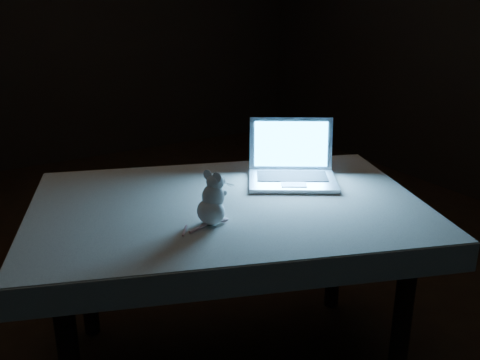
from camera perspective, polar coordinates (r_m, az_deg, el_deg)
floor at (r=2.77m, az=-4.23°, el=-11.40°), size 5.00×5.00×0.00m
back_wall at (r=4.73m, az=-19.58°, el=17.16°), size 4.50×0.04×2.60m
table at (r=2.09m, az=-1.25°, el=-11.43°), size 1.51×1.23×0.69m
tablecloth at (r=1.96m, az=0.98°, el=-3.51°), size 1.62×1.34×0.10m
laptop at (r=2.09m, az=5.72°, el=2.66°), size 0.45×0.44×0.23m
plush_mouse at (r=1.73m, az=-3.15°, el=-1.98°), size 0.18×0.18×0.18m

